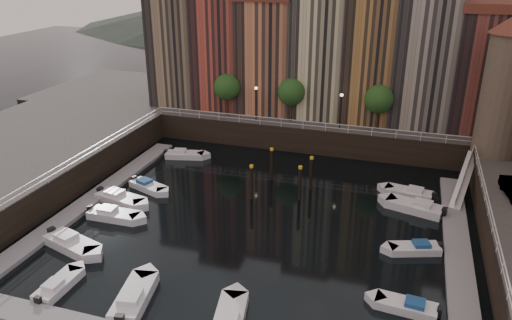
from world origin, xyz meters
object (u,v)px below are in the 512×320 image
(boat_left_0, at_px, (71,243))
(boat_left_1, at_px, (113,215))
(boat_left_2, at_px, (120,199))
(corner_tower, at_px, (508,83))
(gangway, at_px, (465,177))
(mooring_pilings, at_px, (283,176))

(boat_left_0, bearing_deg, boat_left_1, 101.01)
(boat_left_0, distance_m, boat_left_2, 8.01)
(corner_tower, height_order, boat_left_1, corner_tower)
(gangway, height_order, boat_left_2, gangway)
(gangway, bearing_deg, mooring_pilings, -165.00)
(corner_tower, xyz_separation_m, boat_left_0, (-32.88, -23.80, -9.79))
(boat_left_0, xyz_separation_m, boat_left_2, (-0.61, 7.99, -0.01))
(boat_left_0, relative_size, boat_left_1, 1.11)
(corner_tower, distance_m, boat_left_2, 38.31)
(corner_tower, height_order, boat_left_2, corner_tower)
(boat_left_0, distance_m, boat_left_1, 5.16)
(boat_left_0, bearing_deg, mooring_pilings, 64.70)
(gangway, bearing_deg, boat_left_2, -159.70)
(mooring_pilings, xyz_separation_m, boat_left_0, (-13.38, -14.85, -1.24))
(mooring_pilings, bearing_deg, boat_left_0, -132.00)
(gangway, relative_size, boat_left_0, 1.54)
(corner_tower, height_order, gangway, corner_tower)
(corner_tower, distance_m, mooring_pilings, 23.10)
(gangway, bearing_deg, boat_left_1, -154.31)
(gangway, height_order, mooring_pilings, gangway)
(gangway, bearing_deg, corner_tower, 57.20)
(gangway, xyz_separation_m, boat_left_2, (-30.59, -11.32, -1.52))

